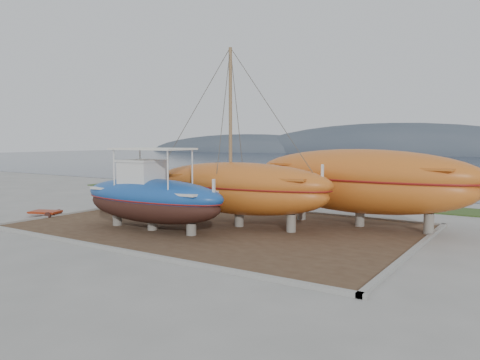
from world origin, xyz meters
The scene contains 10 objects.
ground centered at (0.00, 0.00, 0.00)m, with size 140.00×140.00×0.00m, color gray.
dirt_patch centered at (0.00, 4.00, 0.03)m, with size 18.00×12.00×0.06m, color #422D1E.
curb_frame centered at (0.00, 4.00, 0.07)m, with size 18.60×12.60×0.15m, color gray, non-canonical shape.
grass_strip centered at (0.00, 15.50, 0.04)m, with size 44.00×3.00×0.08m, color #284219.
sea centered at (0.00, 70.00, 0.00)m, with size 260.00×100.00×0.04m, color #192332, non-canonical shape.
blue_caique centered at (-1.96, 1.56, 1.95)m, with size 7.83×2.45×3.77m, color #184898, non-canonical shape.
white_dinghy centered at (-7.57, 4.62, 0.66)m, with size 4.02×1.51×1.21m, color silver, non-canonical shape.
orange_sailboat centered at (0.91, 4.49, 4.30)m, with size 9.38×2.76×8.48m, color #B85A1C, non-canonical shape.
orange_bare_hull centered at (5.74, 7.72, 1.86)m, with size 10.99×3.30×3.60m, color #B85A1C, non-canonical shape.
red_trailer centered at (-9.71, 1.34, 0.16)m, with size 2.27×1.14×0.32m, color maroon, non-canonical shape.
Camera 1 is at (13.06, -14.05, 4.24)m, focal length 35.00 mm.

